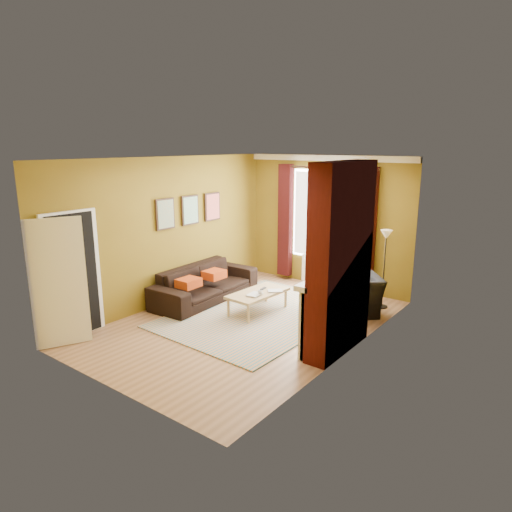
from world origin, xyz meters
name	(u,v)px	position (x,y,z in m)	size (l,w,h in m)	color
ground	(247,323)	(0.00, 0.00, 0.00)	(5.50, 5.50, 0.00)	brown
room_walls	(288,247)	(0.64, 0.27, 1.39)	(3.82, 5.54, 2.83)	olive
striped_rug	(259,314)	(-0.06, 0.44, 0.01)	(2.62, 3.57, 0.02)	teal
sofa	(205,283)	(-1.42, 0.46, 0.34)	(2.34, 0.92, 0.68)	black
armchair	(345,294)	(1.14, 1.43, 0.37)	(1.15, 1.00, 0.74)	black
coffee_table	(258,294)	(-0.17, 0.52, 0.35)	(0.66, 1.22, 0.40)	tan
wicker_stool	(333,291)	(0.65, 1.90, 0.22)	(0.37, 0.37, 0.44)	olive
floor_lamp	(386,247)	(1.55, 2.16, 1.18)	(0.22, 0.22, 1.49)	black
book_a	(250,294)	(-0.20, 0.33, 0.41)	(0.22, 0.29, 0.03)	#999999
book_b	(274,289)	(0.00, 0.81, 0.41)	(0.19, 0.26, 0.02)	#999999
mug	(260,293)	(-0.02, 0.40, 0.44)	(0.09, 0.09, 0.09)	#999999
tv_remote	(263,289)	(-0.18, 0.72, 0.41)	(0.07, 0.16, 0.02)	#29292C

